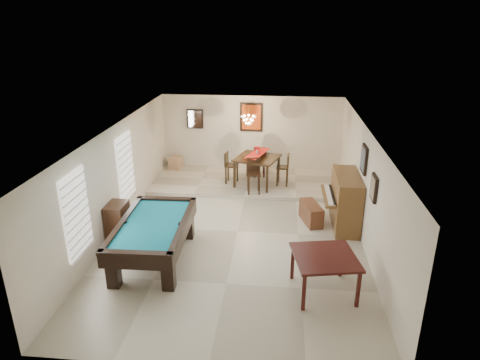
% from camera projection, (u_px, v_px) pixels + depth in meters
% --- Properties ---
extents(ground_plane, '(6.00, 9.00, 0.02)m').
position_uv_depth(ground_plane, '(238.00, 232.00, 10.71)').
color(ground_plane, beige).
extents(wall_back, '(6.00, 0.04, 2.60)m').
position_uv_depth(wall_back, '(251.00, 134.00, 14.41)').
color(wall_back, silver).
rests_on(wall_back, ground_plane).
extents(wall_front, '(6.00, 0.04, 2.60)m').
position_uv_depth(wall_front, '(205.00, 299.00, 6.06)').
color(wall_front, silver).
rests_on(wall_front, ground_plane).
extents(wall_left, '(0.04, 9.00, 2.60)m').
position_uv_depth(wall_left, '(116.00, 179.00, 10.50)').
color(wall_left, silver).
rests_on(wall_left, ground_plane).
extents(wall_right, '(0.04, 9.00, 2.60)m').
position_uv_depth(wall_right, '(365.00, 188.00, 9.96)').
color(wall_right, silver).
rests_on(wall_right, ground_plane).
extents(ceiling, '(6.00, 9.00, 0.04)m').
position_uv_depth(ceiling, '(237.00, 130.00, 9.76)').
color(ceiling, white).
rests_on(ceiling, wall_back).
extents(dining_step, '(6.00, 2.50, 0.12)m').
position_uv_depth(dining_step, '(248.00, 182.00, 13.70)').
color(dining_step, beige).
rests_on(dining_step, ground_plane).
extents(window_left_front, '(0.06, 1.00, 1.70)m').
position_uv_depth(window_left_front, '(76.00, 214.00, 8.42)').
color(window_left_front, white).
rests_on(window_left_front, wall_left).
extents(window_left_rear, '(0.06, 1.00, 1.70)m').
position_uv_depth(window_left_rear, '(126.00, 167.00, 11.02)').
color(window_left_rear, white).
rests_on(window_left_rear, wall_left).
extents(pool_table, '(1.50, 2.68, 0.88)m').
position_uv_depth(pool_table, '(154.00, 242.00, 9.33)').
color(pool_table, black).
rests_on(pool_table, ground_plane).
extents(square_table, '(1.36, 1.36, 0.80)m').
position_uv_depth(square_table, '(324.00, 274.00, 8.23)').
color(square_table, black).
rests_on(square_table, ground_plane).
extents(upright_piano, '(0.92, 1.63, 1.36)m').
position_uv_depth(upright_piano, '(339.00, 200.00, 10.81)').
color(upright_piano, brown).
rests_on(upright_piano, ground_plane).
extents(piano_bench, '(0.60, 0.99, 0.51)m').
position_uv_depth(piano_bench, '(311.00, 213.00, 11.09)').
color(piano_bench, brown).
rests_on(piano_bench, ground_plane).
extents(apothecary_chest, '(0.43, 0.64, 0.97)m').
position_uv_depth(apothecary_chest, '(118.00, 223.00, 10.08)').
color(apothecary_chest, black).
rests_on(apothecary_chest, ground_plane).
extents(dining_table, '(1.52, 1.52, 1.00)m').
position_uv_depth(dining_table, '(257.00, 169.00, 13.19)').
color(dining_table, black).
rests_on(dining_table, dining_step).
extents(flower_vase, '(0.17, 0.17, 0.24)m').
position_uv_depth(flower_vase, '(257.00, 150.00, 12.97)').
color(flower_vase, '#A0120D').
rests_on(flower_vase, dining_table).
extents(dining_chair_south, '(0.43, 0.43, 1.04)m').
position_uv_depth(dining_chair_south, '(254.00, 176.00, 12.53)').
color(dining_chair_south, black).
rests_on(dining_chair_south, dining_step).
extents(dining_chair_north, '(0.41, 0.41, 1.02)m').
position_uv_depth(dining_chair_north, '(259.00, 161.00, 13.88)').
color(dining_chair_north, black).
rests_on(dining_chair_north, dining_step).
extents(dining_chair_west, '(0.41, 0.41, 1.00)m').
position_uv_depth(dining_chair_west, '(232.00, 168.00, 13.31)').
color(dining_chair_west, black).
rests_on(dining_chair_west, dining_step).
extents(dining_chair_east, '(0.39, 0.39, 0.99)m').
position_uv_depth(dining_chair_east, '(283.00, 170.00, 13.15)').
color(dining_chair_east, black).
rests_on(dining_chair_east, dining_step).
extents(corner_bench, '(0.44, 0.51, 0.41)m').
position_uv_depth(corner_bench, '(176.00, 163.00, 14.68)').
color(corner_bench, tan).
rests_on(corner_bench, dining_step).
extents(chandelier, '(0.44, 0.44, 0.60)m').
position_uv_depth(chandelier, '(248.00, 117.00, 12.88)').
color(chandelier, '#FFE5B2').
rests_on(chandelier, ceiling).
extents(back_painting, '(0.75, 0.06, 0.95)m').
position_uv_depth(back_painting, '(251.00, 117.00, 14.16)').
color(back_painting, '#D84C14').
rests_on(back_painting, wall_back).
extents(back_mirror, '(0.55, 0.06, 0.65)m').
position_uv_depth(back_mirror, '(195.00, 119.00, 14.36)').
color(back_mirror, white).
rests_on(back_mirror, wall_back).
extents(right_picture_upper, '(0.06, 0.55, 0.65)m').
position_uv_depth(right_picture_upper, '(364.00, 159.00, 10.03)').
color(right_picture_upper, slate).
rests_on(right_picture_upper, wall_right).
extents(right_picture_lower, '(0.06, 0.45, 0.55)m').
position_uv_depth(right_picture_lower, '(374.00, 188.00, 8.89)').
color(right_picture_lower, gray).
rests_on(right_picture_lower, wall_right).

